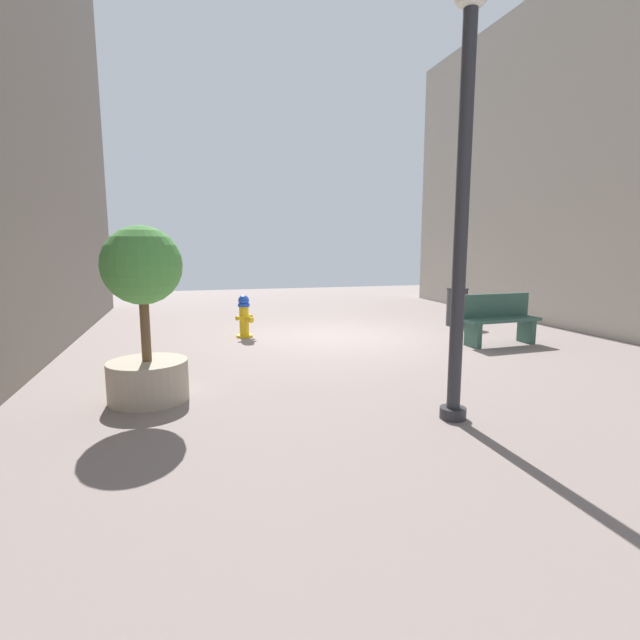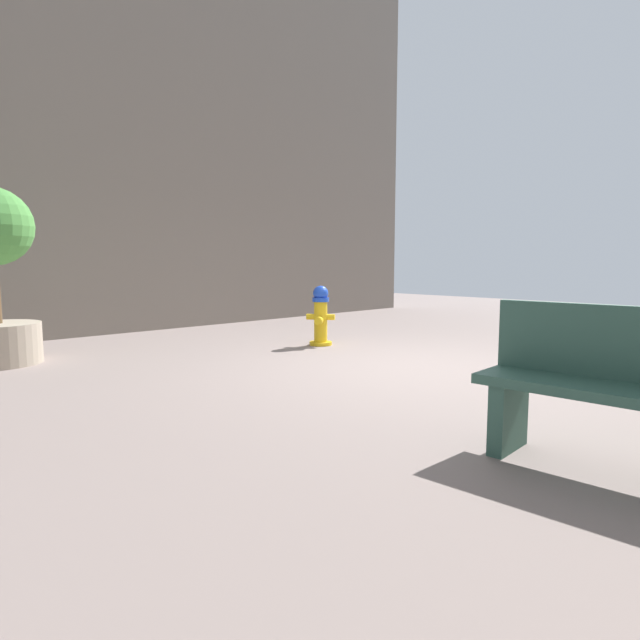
% 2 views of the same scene
% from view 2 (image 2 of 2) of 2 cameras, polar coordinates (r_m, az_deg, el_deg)
% --- Properties ---
extents(ground_plane, '(23.40, 23.40, 0.00)m').
position_cam_2_polar(ground_plane, '(6.11, 9.74, -5.14)').
color(ground_plane, gray).
extents(fire_hydrant, '(0.38, 0.38, 0.87)m').
position_cam_2_polar(fire_hydrant, '(7.61, 0.06, 0.49)').
color(fire_hydrant, gold).
rests_on(fire_hydrant, ground_plane).
extents(bench_near, '(1.56, 0.52, 0.95)m').
position_cam_2_polar(bench_near, '(3.43, 29.94, -6.50)').
color(bench_near, '#33594C').
rests_on(bench_near, ground_plane).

